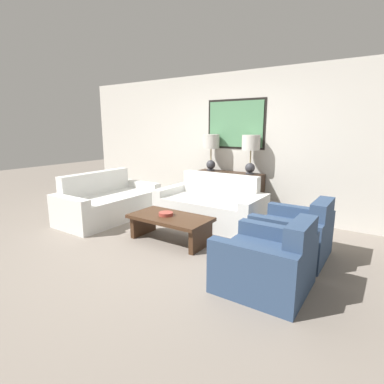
# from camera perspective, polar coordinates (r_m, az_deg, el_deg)

# --- Properties ---
(ground_plane) EXTENTS (20.00, 20.00, 0.00)m
(ground_plane) POSITION_cam_1_polar(r_m,az_deg,el_deg) (4.26, -6.08, -10.55)
(ground_plane) COLOR slate
(back_wall) EXTENTS (7.63, 0.12, 2.65)m
(back_wall) POSITION_cam_1_polar(r_m,az_deg,el_deg) (5.89, 8.43, 9.07)
(back_wall) COLOR beige
(back_wall) RESTS_ON ground_plane
(console_table) EXTENTS (1.30, 0.35, 0.81)m
(console_table) POSITION_cam_1_polar(r_m,az_deg,el_deg) (5.79, 7.04, -0.21)
(console_table) COLOR #332319
(console_table) RESTS_ON ground_plane
(table_lamp_left) EXTENTS (0.32, 0.32, 0.70)m
(table_lamp_left) POSITION_cam_1_polar(r_m,az_deg,el_deg) (5.86, 3.64, 8.77)
(table_lamp_left) COLOR #333338
(table_lamp_left) RESTS_ON console_table
(table_lamp_right) EXTENTS (0.32, 0.32, 0.70)m
(table_lamp_right) POSITION_cam_1_polar(r_m,az_deg,el_deg) (5.49, 11.15, 8.33)
(table_lamp_right) COLOR #333338
(table_lamp_right) RESTS_ON console_table
(couch_by_back_wall) EXTENTS (1.83, 0.90, 0.83)m
(couch_by_back_wall) POSITION_cam_1_polar(r_m,az_deg,el_deg) (5.24, 3.59, -2.86)
(couch_by_back_wall) COLOR silver
(couch_by_back_wall) RESTS_ON ground_plane
(couch_by_side) EXTENTS (0.90, 1.83, 0.83)m
(couch_by_side) POSITION_cam_1_polar(r_m,az_deg,el_deg) (5.69, -15.67, -2.07)
(couch_by_side) COLOR silver
(couch_by_side) RESTS_ON ground_plane
(coffee_table) EXTENTS (1.20, 0.63, 0.38)m
(coffee_table) POSITION_cam_1_polar(r_m,az_deg,el_deg) (4.41, -4.18, -5.81)
(coffee_table) COLOR #3D2616
(coffee_table) RESTS_ON ground_plane
(decorative_bowl) EXTENTS (0.21, 0.21, 0.05)m
(decorative_bowl) POSITION_cam_1_polar(r_m,az_deg,el_deg) (4.40, -4.99, -4.17)
(decorative_bowl) COLOR #93382D
(decorative_bowl) RESTS_ON coffee_table
(armchair_near_back_wall) EXTENTS (0.87, 0.85, 0.78)m
(armchair_near_back_wall) POSITION_cam_1_polar(r_m,az_deg,el_deg) (4.12, 18.82, -7.87)
(armchair_near_back_wall) COLOR navy
(armchair_near_back_wall) RESTS_ON ground_plane
(armchair_near_camera) EXTENTS (0.87, 0.85, 0.78)m
(armchair_near_camera) POSITION_cam_1_polar(r_m,az_deg,el_deg) (3.26, 14.11, -13.05)
(armchair_near_camera) COLOR navy
(armchair_near_camera) RESTS_ON ground_plane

